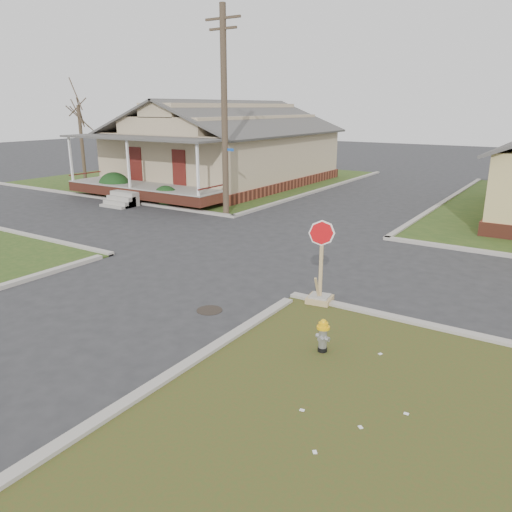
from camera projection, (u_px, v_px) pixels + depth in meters
The scene contains 11 objects.
ground at pixel (158, 288), 13.92m from camera, with size 120.00×120.00×0.00m, color #2A2A2D.
verge_far_left at pixel (202, 178), 35.15m from camera, with size 19.00×19.00×0.05m, color #2A4518.
curbs at pixel (256, 247), 17.93m from camera, with size 80.00×40.00×0.12m, color #A7A097, non-canonical shape.
manhole at pixel (210, 310), 12.37m from camera, with size 0.64×0.64×0.01m, color black.
corner_house at pixel (225, 148), 31.88m from camera, with size 10.10×15.50×5.30m.
utility_pole at pixel (224, 111), 21.92m from camera, with size 1.80×0.28×9.00m.
tree_far_left at pixel (82, 144), 32.24m from camera, with size 0.22×0.22×4.90m, color #473929.
fire_hydrant at pixel (323, 334), 10.09m from camera, with size 0.26×0.26×0.71m.
stop_sign at pixel (320, 285), 12.64m from camera, with size 0.61×0.60×2.15m.
hedge_left at pixel (114, 185), 27.46m from camera, with size 1.65×1.35×1.26m, color #133614.
hedge_right at pixel (166, 195), 25.05m from camera, with size 1.36×1.11×1.04m, color #133614.
Camera 1 is at (9.42, -9.47, 4.85)m, focal length 35.00 mm.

